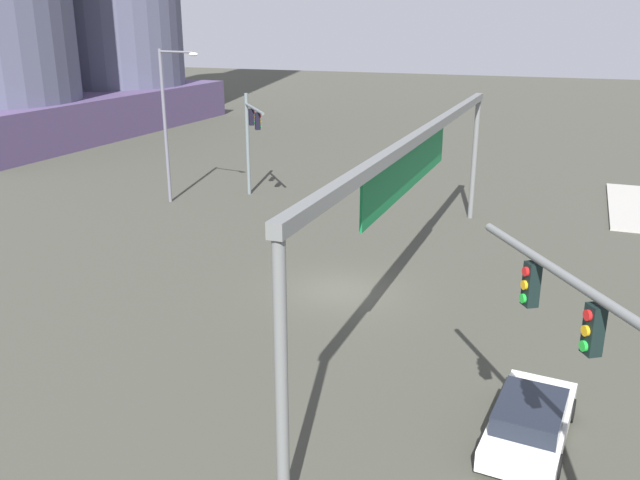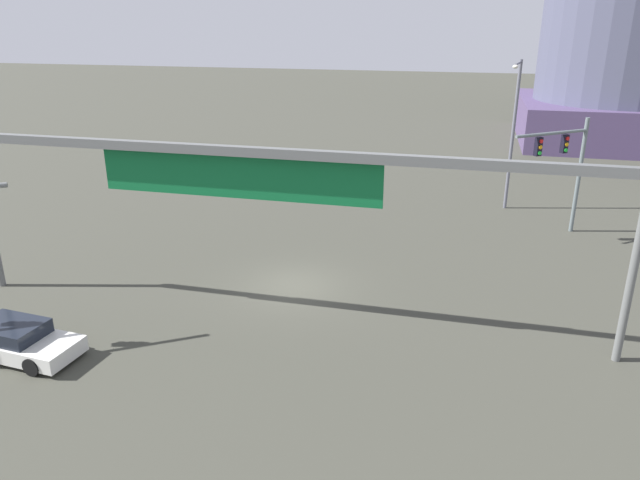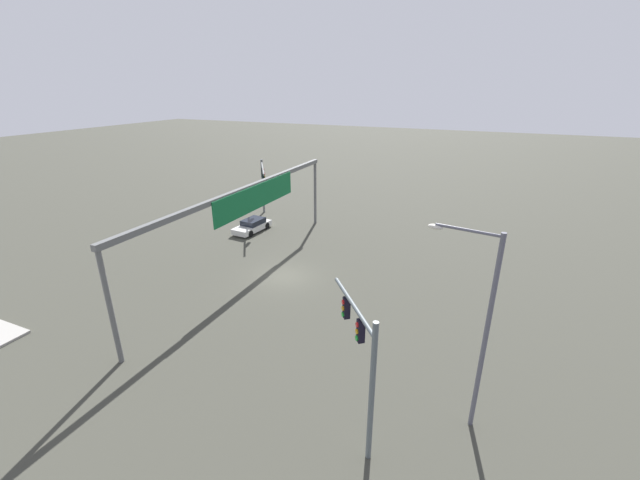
% 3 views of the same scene
% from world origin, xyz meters
% --- Properties ---
extents(ground_plane, '(231.60, 231.60, 0.00)m').
position_xyz_m(ground_plane, '(0.00, 0.00, 0.00)').
color(ground_plane, '#3D3D33').
extents(traffic_signal_opposite_side, '(3.79, 3.06, 6.23)m').
position_xyz_m(traffic_signal_opposite_side, '(11.91, 9.92, 4.17)').
color(traffic_signal_opposite_side, slate).
rests_on(traffic_signal_opposite_side, ground).
extents(streetlamp_curved_arm, '(0.71, 2.85, 8.87)m').
position_xyz_m(streetlamp_curved_arm, '(9.35, 13.90, 5.15)').
color(streetlamp_curved_arm, slate).
rests_on(streetlamp_curved_arm, ground).
extents(overhead_sign_gantry, '(25.37, 0.43, 6.76)m').
position_xyz_m(overhead_sign_gantry, '(-0.35, -3.12, 5.74)').
color(overhead_sign_gantry, '#5F6160').
rests_on(overhead_sign_gantry, ground).
extents(sedan_car_approaching, '(4.48, 2.19, 1.21)m').
position_xyz_m(sedan_car_approaching, '(-7.68, -7.95, 0.57)').
color(sedan_car_approaching, silver).
rests_on(sedan_car_approaching, ground).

